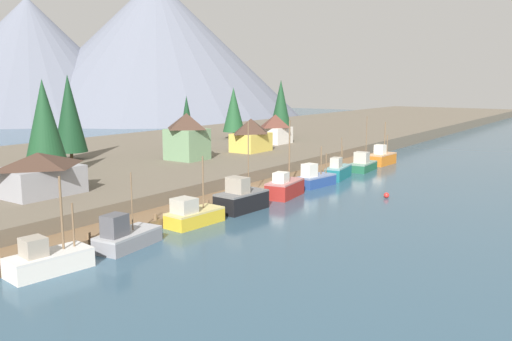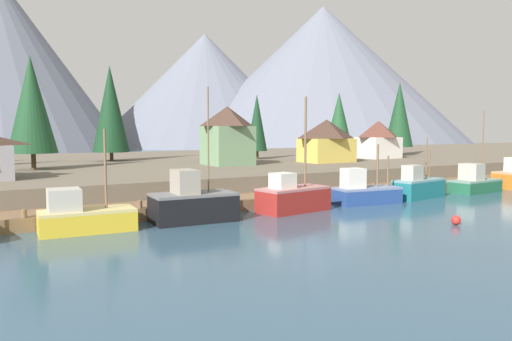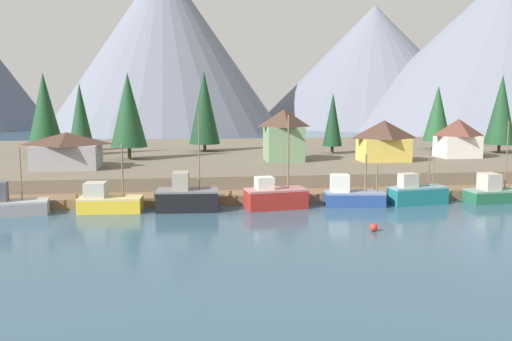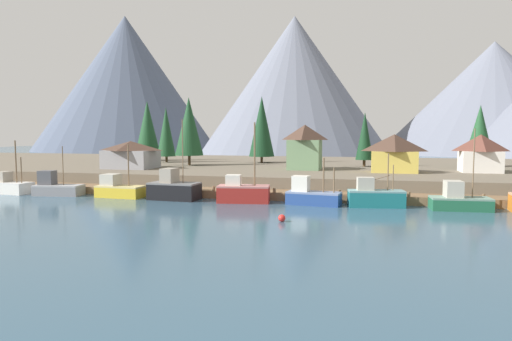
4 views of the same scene
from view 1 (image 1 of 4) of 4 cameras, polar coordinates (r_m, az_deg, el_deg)
The scene contains 24 objects.
ground_plane at distance 82.47m, azimuth -10.22°, elevation -1.28°, with size 400.00×400.00×1.00m, color #335166.
dock at distance 70.76m, azimuth 0.05°, elevation -2.08°, with size 80.00×4.00×1.60m.
shoreline_bank at distance 91.04m, azimuth -15.56°, elevation 0.64°, with size 400.00×56.00×2.50m, color #665B4C.
mountain_east_peak at distance 227.79m, azimuth -22.79°, elevation 10.85°, with size 91.63×91.63×46.12m, color slate.
mountain_far_ridge at distance 229.28m, azimuth -10.45°, elevation 12.63°, with size 118.07×118.07×55.92m, color slate.
fishing_boat_white at distance 45.04m, azimuth -21.21°, elevation -8.83°, with size 6.54×3.50×7.42m.
fishing_boat_grey at distance 49.33m, azimuth -13.68°, elevation -6.82°, with size 6.57×3.60×6.67m.
fishing_boat_yellow at distance 55.76m, azimuth -6.71°, elevation -4.69°, with size 6.43×3.14×7.00m.
fishing_boat_black at distance 61.50m, azimuth -1.60°, elevation -3.02°, with size 6.44×3.55×10.16m.
fishing_boat_red at distance 68.85m, azimuth 3.05°, elevation -1.81°, with size 6.60×3.73×9.73m.
fishing_boat_blue at distance 76.08m, azimuth 6.26°, elevation -0.87°, with size 6.54×3.38×5.55m.
fishing_boat_teal at distance 82.39m, azimuth 8.70°, elevation -0.07°, with size 6.54×3.25×6.16m.
fishing_boat_green at distance 90.40m, azimuth 11.24°, elevation 0.63°, with size 6.44×3.22×8.93m.
fishing_boat_orange at distance 97.97m, azimuth 13.18°, elevation 1.32°, with size 6.37×3.06×7.50m.
house_yellow at distance 93.87m, azimuth -0.54°, elevation 3.82°, with size 6.98×4.96×5.75m.
house_green at distance 84.50m, azimuth -7.34°, elevation 3.65°, with size 5.39×5.78×7.29m.
house_white at distance 106.15m, azimuth 2.06°, elevation 4.47°, with size 5.90×5.00×5.73m.
house_grey at distance 62.58m, azimuth -22.05°, elevation -0.26°, with size 8.36×6.64×4.59m.
conifer_near_left at distance 114.98m, azimuth -2.39°, elevation 6.46°, with size 4.64×4.64×10.87m.
conifer_near_right at distance 97.06m, azimuth -7.34°, elevation 5.39°, with size 3.08×3.08×9.62m.
conifer_mid_right at distance 73.19m, azimuth -21.54°, elevation 4.87°, with size 5.20×5.20×12.45m.
conifer_back_left at distance 88.14m, azimuth -19.19°, elevation 5.74°, with size 5.06×5.06×13.21m.
conifer_back_right at distance 116.61m, azimuth 2.65°, elevation 6.88°, with size 4.76×4.76×12.47m.
channel_buoy at distance 70.24m, azimuth 13.66°, elevation -2.57°, with size 0.70×0.70×0.70m, color red.
Camera 1 is at (-56.62, -38.02, 14.65)m, focal length 37.74 mm.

